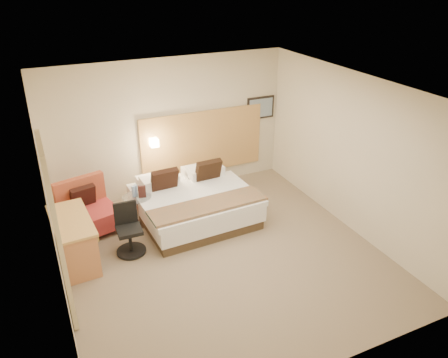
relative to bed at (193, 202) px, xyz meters
name	(u,v)px	position (x,y,z in m)	size (l,w,h in m)	color
floor	(222,255)	(-0.01, -1.29, -0.33)	(4.80, 5.00, 0.02)	#7F6D56
ceiling	(222,89)	(-0.01, -1.29, 2.39)	(4.80, 5.00, 0.02)	white
wall_back	(168,128)	(-0.01, 1.22, 1.03)	(4.80, 0.02, 2.70)	beige
wall_front	(325,281)	(-0.01, -3.80, 1.03)	(4.80, 0.02, 2.70)	beige
wall_left	(49,215)	(-2.42, -1.29, 1.03)	(0.02, 5.00, 2.70)	beige
wall_right	(352,153)	(2.40, -1.29, 1.03)	(0.02, 5.00, 2.70)	beige
headboard_panel	(203,142)	(0.69, 1.18, 0.63)	(2.60, 0.04, 1.30)	tan
art_frame	(260,108)	(2.01, 1.19, 1.18)	(0.62, 0.03, 0.47)	black
art_canvas	(261,108)	(2.01, 1.17, 1.18)	(0.54, 0.01, 0.39)	gray
lamp_arm	(153,142)	(-0.36, 1.13, 0.83)	(0.02, 0.02, 0.12)	white
lamp_shade	(154,143)	(-0.36, 1.07, 0.83)	(0.15, 0.15, 0.15)	#F3E1BD
curtain	(57,233)	(-2.37, -1.54, 0.90)	(0.06, 0.90, 2.42)	beige
bottle_a	(133,191)	(-1.02, 0.20, 0.35)	(0.06, 0.06, 0.20)	#9CC1F1
bottle_b	(136,190)	(-0.98, 0.24, 0.35)	(0.06, 0.06, 0.20)	#9AC0EF
menu_folder	(142,192)	(-0.89, 0.12, 0.36)	(0.13, 0.05, 0.22)	#3D1B19
bed	(193,202)	(0.00, 0.00, 0.00)	(2.06, 2.01, 0.97)	#433221
lounge_chair	(88,212)	(-1.81, 0.34, 0.05)	(1.04, 0.96, 0.93)	#A7904F
side_table	(138,209)	(-0.98, 0.17, 0.00)	(0.60, 0.60, 0.56)	silver
desk	(74,228)	(-2.12, -0.46, 0.29)	(0.63, 1.25, 0.76)	tan
desk_chair	(129,233)	(-1.32, -0.57, 0.03)	(0.49, 0.49, 0.84)	black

